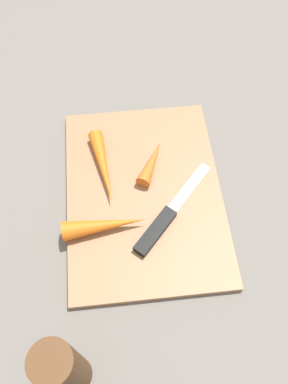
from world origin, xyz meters
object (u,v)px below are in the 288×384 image
knife (160,225)px  cutting_board (144,194)px  carrot_medium (105,225)px  pepper_grinder (64,369)px  carrot_shortest (152,162)px  carrot_longest (103,167)px

knife → cutting_board: bearing=58.1°
cutting_board → carrot_medium: carrot_medium is taller
pepper_grinder → carrot_shortest: bearing=-24.1°
carrot_shortest → pepper_grinder: bearing=-177.5°
cutting_board → pepper_grinder: bearing=155.2°
carrot_medium → pepper_grinder: pepper_grinder is taller
knife → carrot_medium: carrot_medium is taller
carrot_medium → knife: bearing=-5.9°
knife → pepper_grinder: size_ratio=0.98×
cutting_board → pepper_grinder: size_ratio=2.18×
cutting_board → carrot_longest: carrot_longest is taller
carrot_shortest → carrot_longest: size_ratio=0.64×
cutting_board → carrot_longest: bearing=52.8°
carrot_medium → carrot_shortest: size_ratio=1.45×
cutting_board → carrot_longest: 0.08m
cutting_board → carrot_medium: (-0.06, 0.07, 0.02)m
knife → carrot_shortest: (0.12, -0.00, 0.01)m
carrot_medium → carrot_shortest: bearing=49.1°
carrot_shortest → carrot_longest: (-0.00, 0.08, 0.00)m
knife → carrot_medium: size_ratio=1.23×
knife → carrot_longest: (0.12, 0.08, 0.01)m
carrot_longest → carrot_shortest: bearing=82.8°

